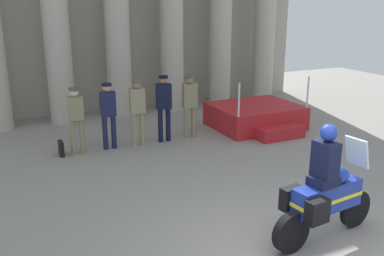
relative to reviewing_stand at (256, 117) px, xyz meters
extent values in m
cube|color=#A49F91|center=(-3.19, 4.07, 3.05)|extent=(14.22, 0.30, 6.76)
cylinder|color=#B2AD9E|center=(-5.02, 3.08, 2.58)|extent=(0.77, 0.77, 5.82)
cylinder|color=#B2AD9E|center=(-3.19, 3.08, 2.58)|extent=(0.77, 0.77, 5.82)
cylinder|color=#B2AD9E|center=(-1.37, 3.08, 2.58)|extent=(0.77, 0.77, 5.82)
cylinder|color=#B2AD9E|center=(0.45, 3.08, 2.58)|extent=(0.77, 0.77, 5.82)
cylinder|color=#B2AD9E|center=(2.27, 3.08, 2.58)|extent=(0.77, 0.77, 5.82)
cube|color=#B21E23|center=(0.00, 0.08, 0.01)|extent=(2.43, 1.99, 0.67)
cube|color=#B21E23|center=(0.00, -1.17, -0.16)|extent=(1.34, 0.50, 0.33)
cylinder|color=silver|center=(-1.14, -0.84, 0.79)|extent=(0.05, 0.05, 0.90)
cylinder|color=silver|center=(1.14, -0.84, 0.79)|extent=(0.05, 0.05, 0.90)
cylinder|color=#847A5B|center=(-5.30, -0.02, 0.11)|extent=(0.13, 0.13, 0.86)
cylinder|color=#847A5B|center=(-5.08, -0.02, 0.11)|extent=(0.13, 0.13, 0.86)
cube|color=#847A5B|center=(-5.19, -0.02, 0.82)|extent=(0.41, 0.27, 0.57)
sphere|color=beige|center=(-5.19, -0.02, 1.21)|extent=(0.21, 0.21, 0.21)
cylinder|color=#4F4937|center=(-5.19, -0.02, 1.29)|extent=(0.24, 0.24, 0.06)
cylinder|color=#191E42|center=(-4.51, 0.01, 0.11)|extent=(0.13, 0.13, 0.86)
cylinder|color=#191E42|center=(-4.29, 0.01, 0.11)|extent=(0.13, 0.13, 0.86)
cube|color=#191E42|center=(-4.40, 0.01, 0.84)|extent=(0.41, 0.27, 0.60)
sphere|color=tan|center=(-4.40, 0.01, 1.25)|extent=(0.21, 0.21, 0.21)
cylinder|color=black|center=(-4.40, 0.01, 1.33)|extent=(0.24, 0.24, 0.06)
cylinder|color=gray|center=(-3.78, -0.09, 0.12)|extent=(0.13, 0.13, 0.88)
cylinder|color=gray|center=(-3.56, -0.09, 0.12)|extent=(0.13, 0.13, 0.88)
cube|color=gray|center=(-3.67, -0.09, 0.87)|extent=(0.41, 0.27, 0.62)
sphere|color=#997056|center=(-3.67, -0.09, 1.28)|extent=(0.21, 0.21, 0.21)
cylinder|color=brown|center=(-3.67, -0.09, 1.36)|extent=(0.24, 0.24, 0.06)
cylinder|color=black|center=(-3.04, -0.04, 0.13)|extent=(0.13, 0.13, 0.90)
cylinder|color=black|center=(-2.82, -0.04, 0.13)|extent=(0.13, 0.13, 0.90)
cube|color=black|center=(-2.93, -0.04, 0.90)|extent=(0.41, 0.27, 0.65)
sphere|color=#997056|center=(-2.93, -0.04, 1.33)|extent=(0.21, 0.21, 0.21)
cylinder|color=black|center=(-2.93, -0.04, 1.41)|extent=(0.24, 0.24, 0.06)
cylinder|color=#847A5B|center=(-2.26, 0.02, 0.09)|extent=(0.13, 0.13, 0.84)
cylinder|color=#847A5B|center=(-2.04, 0.02, 0.09)|extent=(0.13, 0.13, 0.84)
cube|color=#847A5B|center=(-2.15, 0.02, 0.84)|extent=(0.41, 0.27, 0.65)
sphere|color=#997056|center=(-2.15, 0.02, 1.27)|extent=(0.21, 0.21, 0.21)
cylinder|color=#4F4937|center=(-2.15, 0.02, 1.35)|extent=(0.24, 0.24, 0.06)
cylinder|color=black|center=(-1.77, -5.59, 0.00)|extent=(0.65, 0.17, 0.64)
cylinder|color=black|center=(-3.21, -5.76, 0.00)|extent=(0.65, 0.21, 0.64)
cube|color=navy|center=(-2.49, -5.68, 0.40)|extent=(1.27, 0.46, 0.44)
ellipsoid|color=navy|center=(-2.34, -5.66, 0.72)|extent=(0.55, 0.38, 0.26)
cube|color=yellow|center=(-2.49, -5.68, 0.38)|extent=(1.29, 0.47, 0.06)
cube|color=silver|center=(-1.89, -5.61, 1.02)|extent=(0.20, 0.42, 0.47)
cube|color=black|center=(-3.01, -5.47, 0.40)|extent=(0.38, 0.22, 0.36)
cube|color=black|center=(-2.95, -5.99, 0.40)|extent=(0.38, 0.22, 0.36)
cube|color=black|center=(-2.61, -5.69, 0.69)|extent=(0.44, 0.38, 0.14)
cube|color=black|center=(-2.61, -5.69, 1.04)|extent=(0.30, 0.39, 0.56)
sphere|color=navy|center=(-2.59, -5.69, 1.45)|extent=(0.26, 0.26, 0.26)
cube|color=black|center=(-5.60, 0.01, -0.14)|extent=(0.10, 0.32, 0.36)
camera|label=1|loc=(-7.00, -10.30, 3.33)|focal=40.65mm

